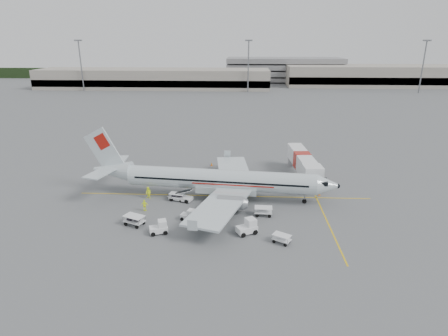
{
  "coord_description": "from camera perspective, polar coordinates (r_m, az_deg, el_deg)",
  "views": [
    {
      "loc": [
        2.67,
        -52.26,
        22.59
      ],
      "look_at": [
        0.0,
        2.0,
        3.8
      ],
      "focal_mm": 30.0,
      "sensor_mm": 36.0,
      "label": 1
    }
  ],
  "objects": [
    {
      "name": "ground",
      "position": [
        57.0,
        -0.1,
        -4.27
      ],
      "size": [
        360.0,
        360.0,
        0.0
      ],
      "primitive_type": "plane",
      "color": "#56595B"
    },
    {
      "name": "stripe_lead",
      "position": [
        56.99,
        -0.1,
        -4.27
      ],
      "size": [
        44.0,
        0.2,
        0.01
      ],
      "primitive_type": "cube",
      "color": "yellow",
      "rests_on": "ground"
    },
    {
      "name": "stripe_cross",
      "position": [
        50.96,
        15.51,
        -7.98
      ],
      "size": [
        0.2,
        20.0,
        0.01
      ],
      "primitive_type": "cube",
      "color": "yellow",
      "rests_on": "ground"
    },
    {
      "name": "terminal_west",
      "position": [
        188.06,
        -10.6,
        13.25
      ],
      "size": [
        110.0,
        22.0,
        9.0
      ],
      "primitive_type": null,
      "color": "gray",
      "rests_on": "ground"
    },
    {
      "name": "terminal_east",
      "position": [
        209.18,
        22.17,
        12.9
      ],
      "size": [
        90.0,
        26.0,
        10.0
      ],
      "primitive_type": null,
      "color": "gray",
      "rests_on": "ground"
    },
    {
      "name": "parking_garage",
      "position": [
        214.0,
        9.1,
        14.67
      ],
      "size": [
        62.0,
        24.0,
        14.0
      ],
      "primitive_type": null,
      "color": "slate",
      "rests_on": "ground"
    },
    {
      "name": "treeline",
      "position": [
        228.12,
        2.2,
        14.14
      ],
      "size": [
        300.0,
        3.0,
        6.0
      ],
      "primitive_type": null,
      "color": "black",
      "rests_on": "ground"
    },
    {
      "name": "mast_west",
      "position": [
        185.48,
        -20.93,
        14.29
      ],
      "size": [
        3.2,
        1.2,
        22.0
      ],
      "primitive_type": null,
      "color": "slate",
      "rests_on": "ground"
    },
    {
      "name": "mast_center",
      "position": [
        170.67,
        3.72,
        15.15
      ],
      "size": [
        3.2,
        1.2,
        22.0
      ],
      "primitive_type": null,
      "color": "slate",
      "rests_on": "ground"
    },
    {
      "name": "mast_east",
      "position": [
        187.36,
        28.01,
        13.39
      ],
      "size": [
        3.2,
        1.2,
        22.0
      ],
      "primitive_type": null,
      "color": "slate",
      "rests_on": "ground"
    },
    {
      "name": "aircraft",
      "position": [
        54.4,
        -0.54,
        0.24
      ],
      "size": [
        39.14,
        32.09,
        10.05
      ],
      "primitive_type": null,
      "rotation": [
        0.0,
        0.0,
        -0.1
      ],
      "color": "silver",
      "rests_on": "ground"
    },
    {
      "name": "jet_bridge",
      "position": [
        64.7,
        11.74,
        0.36
      ],
      "size": [
        4.61,
        17.48,
        4.54
      ],
      "primitive_type": null,
      "rotation": [
        0.0,
        0.0,
        0.08
      ],
      "color": "white",
      "rests_on": "ground"
    },
    {
      "name": "belt_loader",
      "position": [
        55.32,
        -6.61,
        -3.76
      ],
      "size": [
        4.88,
        3.07,
        2.48
      ],
      "primitive_type": null,
      "rotation": [
        0.0,
        0.0,
        -0.32
      ],
      "color": "white",
      "rests_on": "ground"
    },
    {
      "name": "tug_fore",
      "position": [
        46.2,
        3.48,
        -8.9
      ],
      "size": [
        2.81,
        2.39,
        1.89
      ],
      "primitive_type": null,
      "rotation": [
        0.0,
        0.0,
        0.49
      ],
      "color": "white",
      "rests_on": "ground"
    },
    {
      "name": "tug_mid",
      "position": [
        49.71,
        -5.47,
        -7.08
      ],
      "size": [
        2.17,
        1.61,
        1.5
      ],
      "primitive_type": null,
      "rotation": [
        0.0,
        0.0,
        -0.28
      ],
      "color": "white",
      "rests_on": "ground"
    },
    {
      "name": "tug_aft",
      "position": [
        46.9,
        -9.97,
        -8.86
      ],
      "size": [
        2.46,
        1.87,
        1.68
      ],
      "primitive_type": null,
      "rotation": [
        0.0,
        0.0,
        0.32
      ],
      "color": "white",
      "rests_on": "ground"
    },
    {
      "name": "cart_loaded_a",
      "position": [
        49.51,
        -13.51,
        -7.77
      ],
      "size": [
        2.97,
        2.43,
        1.34
      ],
      "primitive_type": null,
      "rotation": [
        0.0,
        0.0,
        -0.42
      ],
      "color": "white",
      "rests_on": "ground"
    },
    {
      "name": "cart_loaded_b",
      "position": [
        55.67,
        -7.15,
        -4.37
      ],
      "size": [
        2.42,
        1.72,
        1.15
      ],
      "primitive_type": null,
      "rotation": [
        0.0,
        0.0,
        -0.2
      ],
      "color": "white",
      "rests_on": "ground"
    },
    {
      "name": "cart_empty_a",
      "position": [
        50.95,
        6.01,
        -6.58
      ],
      "size": [
        2.42,
        1.5,
        1.23
      ],
      "primitive_type": null,
      "rotation": [
        0.0,
        0.0,
        -0.04
      ],
      "color": "white",
      "rests_on": "ground"
    },
    {
      "name": "cart_empty_b",
      "position": [
        44.86,
        8.78,
        -10.61
      ],
      "size": [
        2.39,
        2.11,
        1.07
      ],
      "primitive_type": null,
      "rotation": [
        0.0,
        0.0,
        -0.54
      ],
      "color": "white",
      "rests_on": "ground"
    },
    {
      "name": "cone_nose",
      "position": [
        58.93,
        14.33,
        -3.79
      ],
      "size": [
        0.35,
        0.35,
        0.57
      ],
      "primitive_type": "cone",
      "color": "orange",
      "rests_on": "ground"
    },
    {
      "name": "cone_port",
      "position": [
        70.33,
        -1.9,
        0.62
      ],
      "size": [
        0.41,
        0.41,
        0.67
      ],
      "primitive_type": "cone",
      "color": "orange",
      "rests_on": "ground"
    },
    {
      "name": "cone_stbd",
      "position": [
        48.02,
        4.77,
        -8.6
      ],
      "size": [
        0.41,
        0.41,
        0.67
      ],
      "primitive_type": "cone",
      "color": "orange",
      "rests_on": "ground"
    },
    {
      "name": "crew_a",
      "position": [
        50.35,
        -2.89,
        -6.41
      ],
      "size": [
        0.82,
        0.78,
        1.89
      ],
      "primitive_type": "imported",
      "rotation": [
        0.0,
        0.0,
        0.66
      ],
      "color": "#D2E31E",
      "rests_on": "ground"
    },
    {
      "name": "crew_b",
      "position": [
        56.89,
        -11.45,
        -3.72
      ],
      "size": [
        1.12,
        1.04,
        1.83
      ],
      "primitive_type": "imported",
      "rotation": [
        0.0,
        0.0,
        -0.51
      ],
      "color": "#D2E31E",
      "rests_on": "ground"
    },
    {
      "name": "crew_c",
      "position": [
        52.6,
        -1.36,
        -5.38
      ],
      "size": [
        0.86,
        1.18,
        1.63
      ],
      "primitive_type": "imported",
      "rotation": [
        0.0,
        0.0,
        1.84
      ],
      "color": "#D2E31E",
      "rests_on": "ground"
    },
    {
      "name": "crew_d",
      "position": [
        53.03,
        -11.99,
        -5.59
      ],
      "size": [
        0.98,
        0.41,
        1.68
      ],
      "primitive_type": "imported",
      "rotation": [
        0.0,
        0.0,
        3.14
      ],
      "color": "#D2E31E",
      "rests_on": "ground"
    }
  ]
}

